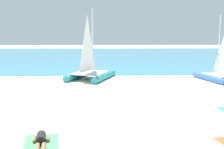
{
  "coord_description": "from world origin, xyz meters",
  "views": [
    {
      "loc": [
        -0.36,
        -9.28,
        3.54
      ],
      "look_at": [
        0.0,
        5.8,
        1.2
      ],
      "focal_mm": 43.05,
      "sensor_mm": 36.0,
      "label": 1
    }
  ],
  "objects_px": {
    "sailboat_teal": "(90,69)",
    "sunbather_left": "(41,140)",
    "sailboat_blue": "(221,71)",
    "towel_left": "(41,145)"
  },
  "relations": [
    {
      "from": "sailboat_blue",
      "to": "towel_left",
      "type": "xyz_separation_m",
      "value": [
        -10.74,
        -11.49,
        -0.72
      ]
    },
    {
      "from": "towel_left",
      "to": "sunbather_left",
      "type": "distance_m",
      "value": 0.14
    },
    {
      "from": "sailboat_teal",
      "to": "towel_left",
      "type": "xyz_separation_m",
      "value": [
        -0.88,
        -12.34,
        -0.81
      ]
    },
    {
      "from": "sailboat_teal",
      "to": "towel_left",
      "type": "distance_m",
      "value": 12.4
    },
    {
      "from": "sailboat_teal",
      "to": "sunbather_left",
      "type": "bearing_deg",
      "value": -74.26
    },
    {
      "from": "sailboat_blue",
      "to": "sailboat_teal",
      "type": "distance_m",
      "value": 9.89
    },
    {
      "from": "sailboat_teal",
      "to": "towel_left",
      "type": "height_order",
      "value": "sailboat_teal"
    },
    {
      "from": "towel_left",
      "to": "sunbather_left",
      "type": "xyz_separation_m",
      "value": [
        -0.01,
        0.07,
        0.13
      ]
    },
    {
      "from": "sunbather_left",
      "to": "sailboat_blue",
      "type": "bearing_deg",
      "value": 35.81
    },
    {
      "from": "sunbather_left",
      "to": "sailboat_teal",
      "type": "bearing_deg",
      "value": 74.88
    }
  ]
}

